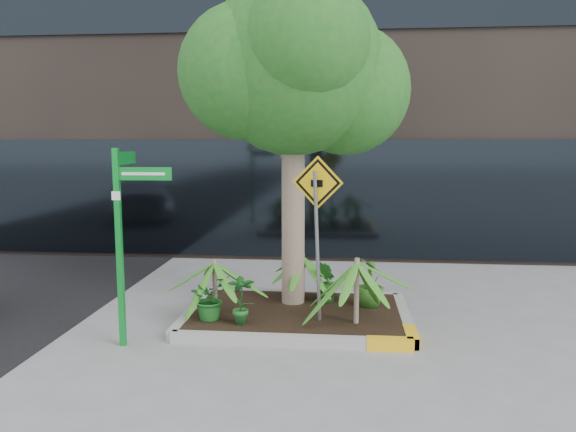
{
  "coord_description": "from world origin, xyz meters",
  "views": [
    {
      "loc": [
        0.85,
        -7.85,
        2.7
      ],
      "look_at": [
        0.08,
        0.2,
        1.59
      ],
      "focal_mm": 35.0,
      "sensor_mm": 36.0,
      "label": 1
    }
  ],
  "objects": [
    {
      "name": "ground",
      "position": [
        0.0,
        0.0,
        0.0
      ],
      "size": [
        80.0,
        80.0,
        0.0
      ],
      "primitive_type": "plane",
      "color": "gray",
      "rests_on": "ground"
    },
    {
      "name": "planter",
      "position": [
        0.23,
        0.27,
        0.1
      ],
      "size": [
        3.35,
        2.36,
        0.15
      ],
      "color": "#9E9E99",
      "rests_on": "ground"
    },
    {
      "name": "tree",
      "position": [
        0.1,
        0.75,
        3.79
      ],
      "size": [
        3.46,
        3.07,
        5.19
      ],
      "color": "gray",
      "rests_on": "ground"
    },
    {
      "name": "palm_front",
      "position": [
        1.07,
        -0.2,
        1.02
      ],
      "size": [
        1.04,
        1.04,
        1.16
      ],
      "color": "gray",
      "rests_on": "ground"
    },
    {
      "name": "palm_left",
      "position": [
        -0.98,
        0.01,
        0.91
      ],
      "size": [
        0.92,
        0.92,
        1.02
      ],
      "color": "gray",
      "rests_on": "ground"
    },
    {
      "name": "palm_back",
      "position": [
        0.23,
        1.02,
        0.83
      ],
      "size": [
        0.82,
        0.82,
        0.91
      ],
      "color": "gray",
      "rests_on": "ground"
    },
    {
      "name": "shrub_a",
      "position": [
        -1.0,
        -0.24,
        0.47
      ],
      "size": [
        0.77,
        0.77,
        0.63
      ],
      "primitive_type": "imported",
      "rotation": [
        0.0,
        0.0,
        1.07
      ],
      "color": "#1C6220",
      "rests_on": "planter"
    },
    {
      "name": "shrub_b",
      "position": [
        1.31,
        0.61,
        0.52
      ],
      "size": [
        0.51,
        0.51,
        0.75
      ],
      "primitive_type": "imported",
      "rotation": [
        0.0,
        0.0,
        1.82
      ],
      "color": "#2C5D1B",
      "rests_on": "planter"
    },
    {
      "name": "shrub_c",
      "position": [
        -0.52,
        -0.4,
        0.51
      ],
      "size": [
        0.42,
        0.42,
        0.72
      ],
      "primitive_type": "imported",
      "rotation": [
        0.0,
        0.0,
        3.26
      ],
      "color": "#1E6121",
      "rests_on": "planter"
    },
    {
      "name": "shrub_d",
      "position": [
        0.65,
        0.79,
        0.48
      ],
      "size": [
        0.43,
        0.43,
        0.65
      ],
      "primitive_type": "imported",
      "rotation": [
        0.0,
        0.0,
        4.94
      ],
      "color": "#1B5518",
      "rests_on": "planter"
    },
    {
      "name": "street_sign_post",
      "position": [
        -1.95,
        -0.92,
        1.6
      ],
      "size": [
        0.77,
        0.76,
        2.59
      ],
      "rotation": [
        0.0,
        0.0,
        0.03
      ],
      "color": "#0C8828",
      "rests_on": "ground"
    },
    {
      "name": "cattle_sign",
      "position": [
        0.53,
        -0.29,
        1.73
      ],
      "size": [
        0.7,
        0.31,
        2.33
      ],
      "rotation": [
        0.0,
        0.0,
        -0.28
      ],
      "color": "slate",
      "rests_on": "ground"
    }
  ]
}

